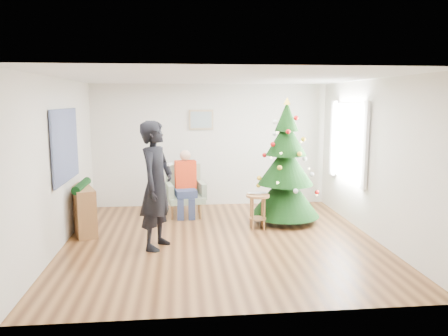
{
  "coord_description": "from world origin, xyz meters",
  "views": [
    {
      "loc": [
        -0.65,
        -6.8,
        2.26
      ],
      "look_at": [
        0.1,
        0.6,
        1.1
      ],
      "focal_mm": 35.0,
      "sensor_mm": 36.0,
      "label": 1
    }
  ],
  "objects": [
    {
      "name": "wall_back",
      "position": [
        0.0,
        2.5,
        1.3
      ],
      "size": [
        5.0,
        0.0,
        5.0
      ],
      "primitive_type": "plane",
      "rotation": [
        1.57,
        0.0,
        0.0
      ],
      "color": "silver",
      "rests_on": "floor"
    },
    {
      "name": "floor",
      "position": [
        0.0,
        0.0,
        0.0
      ],
      "size": [
        5.0,
        5.0,
        0.0
      ],
      "primitive_type": "plane",
      "color": "brown",
      "rests_on": "ground"
    },
    {
      "name": "wall_left",
      "position": [
        -2.5,
        0.0,
        1.3
      ],
      "size": [
        0.0,
        5.0,
        5.0
      ],
      "primitive_type": "plane",
      "rotation": [
        1.57,
        0.0,
        1.57
      ],
      "color": "silver",
      "rests_on": "floor"
    },
    {
      "name": "game_controller",
      "position": [
        -0.81,
        -0.26,
        1.31
      ],
      "size": [
        0.08,
        0.13,
        0.04
      ],
      "primitive_type": "cube",
      "rotation": [
        0.0,
        0.0,
        -0.38
      ],
      "color": "white",
      "rests_on": "standing_man"
    },
    {
      "name": "tapestry",
      "position": [
        -2.46,
        0.3,
        1.55
      ],
      "size": [
        0.03,
        1.5,
        1.15
      ],
      "primitive_type": "cube",
      "color": "black",
      "rests_on": "wall_left"
    },
    {
      "name": "garland",
      "position": [
        -2.33,
        0.7,
        0.82
      ],
      "size": [
        0.14,
        0.9,
        0.14
      ],
      "primitive_type": "cylinder",
      "rotation": [
        1.57,
        0.0,
        0.0
      ],
      "color": "black",
      "rests_on": "console"
    },
    {
      "name": "seated_person",
      "position": [
        -0.55,
        1.6,
        0.66
      ],
      "size": [
        0.44,
        0.62,
        1.29
      ],
      "rotation": [
        0.0,
        0.0,
        0.15
      ],
      "color": "navy",
      "rests_on": "armchair"
    },
    {
      "name": "standing_man",
      "position": [
        -1.02,
        -0.23,
        0.98
      ],
      "size": [
        0.7,
        0.84,
        1.96
      ],
      "primitive_type": "imported",
      "rotation": [
        0.0,
        0.0,
        1.19
      ],
      "color": "black",
      "rests_on": "floor"
    },
    {
      "name": "ceiling",
      "position": [
        0.0,
        0.0,
        2.6
      ],
      "size": [
        5.0,
        5.0,
        0.0
      ],
      "primitive_type": "plane",
      "rotation": [
        3.14,
        0.0,
        0.0
      ],
      "color": "white",
      "rests_on": "wall_back"
    },
    {
      "name": "laptop",
      "position": [
        0.7,
        0.61,
        0.63
      ],
      "size": [
        0.34,
        0.22,
        0.03
      ],
      "primitive_type": "imported",
      "rotation": [
        0.0,
        0.0,
        -0.02
      ],
      "color": "silver",
      "rests_on": "stool"
    },
    {
      "name": "framed_picture",
      "position": [
        -0.2,
        2.46,
        1.85
      ],
      "size": [
        0.52,
        0.05,
        0.42
      ],
      "color": "tan",
      "rests_on": "wall_back"
    },
    {
      "name": "wall_right",
      "position": [
        2.5,
        0.0,
        1.3
      ],
      "size": [
        0.0,
        5.0,
        5.0
      ],
      "primitive_type": "plane",
      "rotation": [
        1.57,
        0.0,
        -1.57
      ],
      "color": "silver",
      "rests_on": "floor"
    },
    {
      "name": "curtains",
      "position": [
        2.44,
        1.0,
        1.5
      ],
      "size": [
        0.05,
        1.75,
        1.5
      ],
      "color": "white",
      "rests_on": "wall_right"
    },
    {
      "name": "wall_front",
      "position": [
        0.0,
        -2.5,
        1.3
      ],
      "size": [
        5.0,
        0.0,
        5.0
      ],
      "primitive_type": "plane",
      "rotation": [
        -1.57,
        0.0,
        0.0
      ],
      "color": "silver",
      "rests_on": "floor"
    },
    {
      "name": "window_panel",
      "position": [
        2.47,
        1.0,
        1.5
      ],
      "size": [
        0.04,
        1.3,
        1.4
      ],
      "primitive_type": "cube",
      "color": "white",
      "rests_on": "wall_right"
    },
    {
      "name": "stool",
      "position": [
        0.7,
        0.61,
        0.31
      ],
      "size": [
        0.41,
        0.41,
        0.61
      ],
      "rotation": [
        0.0,
        0.0,
        -0.37
      ],
      "color": "brown",
      "rests_on": "floor"
    },
    {
      "name": "armchair",
      "position": [
        -0.56,
        1.65,
        0.36
      ],
      "size": [
        0.81,
        0.76,
        0.99
      ],
      "rotation": [
        0.0,
        0.0,
        0.15
      ],
      "color": "gray",
      "rests_on": "floor"
    },
    {
      "name": "console",
      "position": [
        -2.33,
        0.7,
        0.4
      ],
      "size": [
        0.64,
        1.04,
        0.8
      ],
      "primitive_type": "cube",
      "rotation": [
        0.0,
        0.0,
        0.36
      ],
      "color": "brown",
      "rests_on": "floor"
    },
    {
      "name": "christmas_tree",
      "position": [
        1.29,
        1.02,
        1.04
      ],
      "size": [
        1.28,
        1.28,
        2.32
      ],
      "rotation": [
        0.0,
        0.0,
        0.08
      ],
      "color": "#3F2816",
      "rests_on": "floor"
    }
  ]
}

